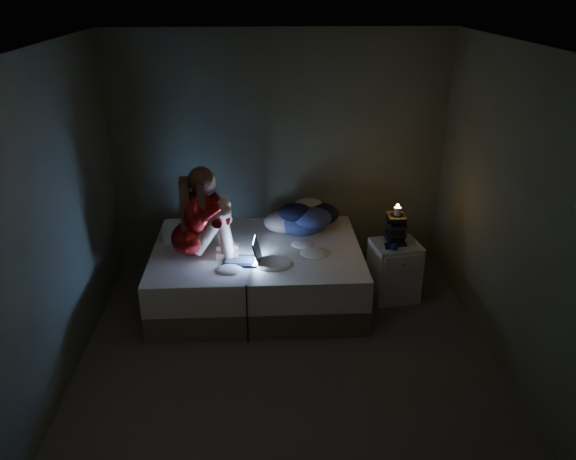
{
  "coord_description": "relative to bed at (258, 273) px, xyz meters",
  "views": [
    {
      "loc": [
        -0.21,
        -3.98,
        3.02
      ],
      "look_at": [
        0.05,
        1.0,
        0.8
      ],
      "focal_mm": 35.14,
      "sensor_mm": 36.0,
      "label": 1
    }
  ],
  "objects": [
    {
      "name": "book_stack",
      "position": [
        1.38,
        -0.04,
        0.48
      ],
      "size": [
        0.19,
        0.25,
        0.32
      ],
      "primitive_type": null,
      "color": "black",
      "rests_on": "nightstand"
    },
    {
      "name": "bed",
      "position": [
        0.0,
        0.0,
        0.0
      ],
      "size": [
        2.07,
        1.55,
        0.57
      ],
      "primitive_type": null,
      "color": "beige",
      "rests_on": "ground"
    },
    {
      "name": "blue_orb",
      "position": [
        1.31,
        -0.2,
        0.36
      ],
      "size": [
        0.08,
        0.08,
        0.08
      ],
      "primitive_type": "sphere",
      "color": "#0F1C50",
      "rests_on": "nightstand"
    },
    {
      "name": "clothes_pile",
      "position": [
        0.48,
        0.38,
        0.46
      ],
      "size": [
        0.71,
        0.64,
        0.35
      ],
      "primitive_type": null,
      "rotation": [
        0.0,
        0.0,
        0.36
      ],
      "color": "#1D1F4E",
      "rests_on": "bed"
    },
    {
      "name": "floor",
      "position": [
        0.26,
        -1.1,
        -0.29
      ],
      "size": [
        3.6,
        3.8,
        0.02
      ],
      "primitive_type": "cube",
      "color": "#494644",
      "rests_on": "ground"
    },
    {
      "name": "wall_right",
      "position": [
        2.07,
        -1.1,
        1.02
      ],
      "size": [
        0.02,
        3.8,
        2.6
      ],
      "primitive_type": "cube",
      "color": "#525D4A",
      "rests_on": "ground"
    },
    {
      "name": "pillow",
      "position": [
        -0.72,
        0.32,
        0.35
      ],
      "size": [
        0.46,
        0.33,
        0.13
      ],
      "primitive_type": "cube",
      "color": "white",
      "rests_on": "bed"
    },
    {
      "name": "nightstand",
      "position": [
        1.4,
        -0.06,
        0.02
      ],
      "size": [
        0.51,
        0.47,
        0.61
      ],
      "primitive_type": "cube",
      "rotation": [
        0.0,
        0.0,
        0.16
      ],
      "color": "silver",
      "rests_on": "ground"
    },
    {
      "name": "woman",
      "position": [
        -0.63,
        -0.16,
        0.73
      ],
      "size": [
        0.58,
        0.41,
        0.9
      ],
      "primitive_type": null,
      "rotation": [
        0.0,
        0.0,
        0.08
      ],
      "color": "maroon",
      "rests_on": "bed"
    },
    {
      "name": "wall_front",
      "position": [
        0.26,
        -3.01,
        1.02
      ],
      "size": [
        3.6,
        0.02,
        2.6
      ],
      "primitive_type": "cube",
      "color": "#525D4A",
      "rests_on": "ground"
    },
    {
      "name": "ceiling",
      "position": [
        0.26,
        -1.1,
        2.33
      ],
      "size": [
        3.6,
        3.8,
        0.02
      ],
      "primitive_type": "cube",
      "color": "silver",
      "rests_on": "ground"
    },
    {
      "name": "wall_back",
      "position": [
        0.26,
        0.81,
        1.02
      ],
      "size": [
        3.6,
        0.02,
        2.6
      ],
      "primitive_type": "cube",
      "color": "#525D4A",
      "rests_on": "ground"
    },
    {
      "name": "wall_left",
      "position": [
        -1.55,
        -1.1,
        1.02
      ],
      "size": [
        0.02,
        3.8,
        2.6
      ],
      "primitive_type": "cube",
      "color": "#525D4A",
      "rests_on": "ground"
    },
    {
      "name": "laptop",
      "position": [
        -0.15,
        -0.3,
        0.41
      ],
      "size": [
        0.38,
        0.29,
        0.25
      ],
      "primitive_type": null,
      "rotation": [
        0.0,
        0.0,
        -0.11
      ],
      "color": "black",
      "rests_on": "bed"
    },
    {
      "name": "phone",
      "position": [
        1.29,
        -0.11,
        0.33
      ],
      "size": [
        0.11,
        0.15,
        0.01
      ],
      "primitive_type": "cube",
      "rotation": [
        0.0,
        0.0,
        -0.27
      ],
      "color": "black",
      "rests_on": "nightstand"
    },
    {
      "name": "candle",
      "position": [
        1.38,
        -0.04,
        0.68
      ],
      "size": [
        0.07,
        0.07,
        0.08
      ],
      "primitive_type": "cylinder",
      "color": "beige",
      "rests_on": "book_stack"
    }
  ]
}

